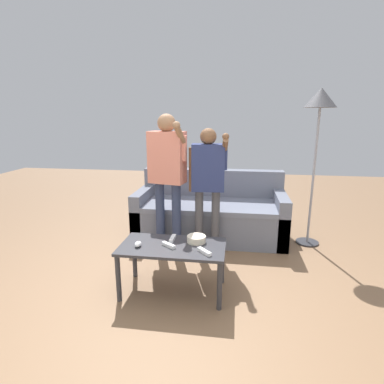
% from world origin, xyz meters
% --- Properties ---
extents(ground_plane, '(12.00, 12.00, 0.00)m').
position_xyz_m(ground_plane, '(0.00, 0.00, 0.00)').
color(ground_plane, brown).
extents(couch, '(1.93, 0.89, 0.85)m').
position_xyz_m(couch, '(0.14, 1.32, 0.30)').
color(couch, slate).
rests_on(couch, ground).
extents(coffee_table, '(0.94, 0.50, 0.45)m').
position_xyz_m(coffee_table, '(-0.08, -0.11, 0.39)').
color(coffee_table, '#2D2D33').
rests_on(coffee_table, ground).
extents(snack_bowl, '(0.17, 0.17, 0.06)m').
position_xyz_m(snack_bowl, '(0.12, -0.01, 0.48)').
color(snack_bowl, beige).
rests_on(snack_bowl, coffee_table).
extents(game_remote_nunchuk, '(0.06, 0.09, 0.05)m').
position_xyz_m(game_remote_nunchuk, '(-0.37, -0.18, 0.48)').
color(game_remote_nunchuk, white).
rests_on(game_remote_nunchuk, coffee_table).
extents(floor_lamp, '(0.37, 0.37, 1.89)m').
position_xyz_m(floor_lamp, '(1.39, 1.22, 1.65)').
color(floor_lamp, '#2D2D33').
rests_on(floor_lamp, ground).
extents(player_left, '(0.46, 0.41, 1.60)m').
position_xyz_m(player_left, '(-0.31, 0.74, 1.01)').
color(player_left, '#2D3856').
rests_on(player_left, ground).
extents(player_center, '(0.44, 0.28, 1.45)m').
position_xyz_m(player_center, '(0.15, 0.76, 0.91)').
color(player_center, '#47474C').
rests_on(player_center, ground).
extents(game_remote_wand_near, '(0.14, 0.12, 0.03)m').
position_xyz_m(game_remote_wand_near, '(-0.10, -0.15, 0.47)').
color(game_remote_wand_near, white).
rests_on(game_remote_wand_near, coffee_table).
extents(game_remote_wand_far, '(0.14, 0.14, 0.03)m').
position_xyz_m(game_remote_wand_far, '(0.22, -0.23, 0.47)').
color(game_remote_wand_far, white).
rests_on(game_remote_wand_far, coffee_table).
extents(game_remote_wand_spare, '(0.04, 0.15, 0.03)m').
position_xyz_m(game_remote_wand_spare, '(-0.10, 0.01, 0.47)').
color(game_remote_wand_spare, white).
rests_on(game_remote_wand_spare, coffee_table).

